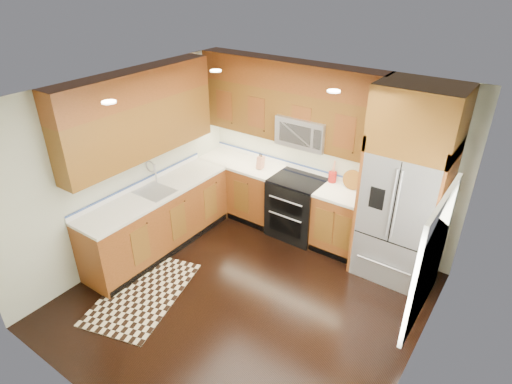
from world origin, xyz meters
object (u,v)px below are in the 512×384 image
Objects in this scene: range at (296,207)px; rug at (143,293)px; utensil_crock at (333,175)px; refrigerator at (406,188)px; knife_block at (261,162)px.

range is 2.54m from rug.
range is 0.77m from utensil_crock.
utensil_crock is (1.34, 2.57, 1.05)m from rug.
refrigerator is 7.83× the size of utensil_crock.
rug is (-0.90, -2.34, -0.46)m from range.
refrigerator is 1.17m from utensil_crock.
rug is at bearing -136.80° from refrigerator.
rug is at bearing -117.49° from utensil_crock.
range is 2.84× the size of utensil_crock.
rug is 6.26× the size of knife_block.
refrigerator is 10.69× the size of knife_block.
rug is at bearing -111.00° from range.
refrigerator is 3.60m from rug.
refrigerator reaches higher than rug.
utensil_crock is (-1.11, 0.27, -0.25)m from refrigerator.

